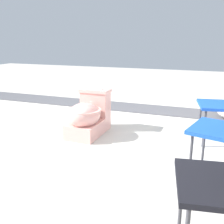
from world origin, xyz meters
name	(u,v)px	position (x,y,z in m)	size (l,w,h in m)	color
ground_plane	(74,132)	(0.00, 0.00, 0.00)	(14.00, 14.00, 0.00)	#B7B2A8
gravel_strip	(141,108)	(-1.34, 0.50, 0.01)	(0.56, 8.00, 0.01)	#4C4C51
toilet	(88,116)	(0.00, 0.19, 0.22)	(0.64, 0.40, 0.52)	#E09E93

